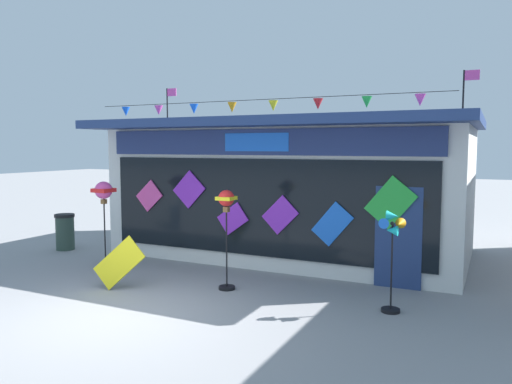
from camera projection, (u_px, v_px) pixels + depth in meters
The scene contains 7 objects.
ground_plane at pixel (123, 315), 8.15m from camera, with size 80.00×80.00×0.00m, color gray.
kite_shop_building at pixel (294, 187), 12.90m from camera, with size 8.92×5.35×4.46m.
wind_spinner_far_left at pixel (104, 199), 10.96m from camera, with size 0.39×0.39×2.00m.
wind_spinner_left at pixel (226, 212), 9.51m from camera, with size 0.32×0.32×1.94m.
wind_spinner_center_left at pixel (392, 243), 8.18m from camera, with size 0.42×0.31×1.72m.
trash_bin at pixel (65, 232), 13.31m from camera, with size 0.52×0.52×0.97m.
display_kite_on_ground at pixel (119, 263), 9.60m from camera, with size 0.54×0.03×0.98m, color yellow.
Camera 1 is at (5.44, -6.17, 2.77)m, focal length 34.75 mm.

